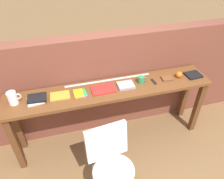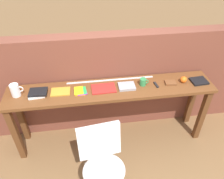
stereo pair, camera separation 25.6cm
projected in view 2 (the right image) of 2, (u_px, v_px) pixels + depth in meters
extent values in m
plane|color=brown|center=(115.00, 154.00, 2.91)|extent=(40.00, 40.00, 0.00)
cube|color=brown|center=(108.00, 83.00, 2.98)|extent=(6.00, 0.20, 1.42)
cube|color=brown|center=(111.00, 90.00, 2.62)|extent=(2.50, 0.44, 0.04)
cube|color=#5B341A|center=(16.00, 135.00, 2.64)|extent=(0.07, 0.07, 0.84)
cube|color=#5B341A|center=(202.00, 115.00, 2.90)|extent=(0.07, 0.07, 0.84)
cube|color=#5B341A|center=(21.00, 116.00, 2.89)|extent=(0.07, 0.07, 0.84)
cube|color=#5B341A|center=(191.00, 100.00, 3.15)|extent=(0.07, 0.07, 0.84)
ellipsoid|color=white|center=(104.00, 170.00, 2.23)|extent=(0.49, 0.47, 0.08)
cube|color=white|center=(99.00, 141.00, 2.22)|extent=(0.45, 0.16, 0.40)
cylinder|color=#B2B2B7|center=(87.00, 174.00, 2.46)|extent=(0.02, 0.02, 0.41)
cylinder|color=#B2B2B7|center=(115.00, 167.00, 2.53)|extent=(0.02, 0.02, 0.41)
cylinder|color=white|center=(15.00, 90.00, 2.46)|extent=(0.10, 0.10, 0.15)
cone|color=white|center=(12.00, 86.00, 2.38)|extent=(0.04, 0.03, 0.04)
torus|color=white|center=(20.00, 89.00, 2.46)|extent=(0.07, 0.01, 0.07)
cube|color=white|center=(37.00, 95.00, 2.50)|extent=(0.19, 0.15, 0.03)
cube|color=black|center=(38.00, 92.00, 2.49)|extent=(0.21, 0.16, 0.02)
cube|color=gold|center=(61.00, 92.00, 2.55)|extent=(0.22, 0.16, 0.02)
cube|color=orange|center=(80.00, 91.00, 2.56)|extent=(0.12, 0.17, 0.00)
cube|color=purple|center=(82.00, 91.00, 2.56)|extent=(0.13, 0.17, 0.00)
cube|color=green|center=(81.00, 91.00, 2.56)|extent=(0.13, 0.15, 0.00)
cube|color=yellow|center=(79.00, 90.00, 2.56)|extent=(0.11, 0.16, 0.00)
cube|color=red|center=(104.00, 88.00, 2.60)|extent=(0.29, 0.20, 0.02)
cube|color=#9E9EA3|center=(127.00, 86.00, 2.62)|extent=(0.20, 0.16, 0.03)
cylinder|color=#338C4C|center=(143.00, 82.00, 2.64)|extent=(0.08, 0.08, 0.09)
torus|color=#338C4C|center=(146.00, 82.00, 2.64)|extent=(0.06, 0.01, 0.06)
cube|color=black|center=(156.00, 85.00, 2.65)|extent=(0.04, 0.11, 0.02)
cube|color=brown|center=(170.00, 83.00, 2.68)|extent=(0.14, 0.11, 0.02)
sphere|color=orange|center=(184.00, 80.00, 2.69)|extent=(0.08, 0.08, 0.08)
cube|color=black|center=(199.00, 81.00, 2.71)|extent=(0.21, 0.18, 0.02)
cube|color=silver|center=(111.00, 80.00, 2.74)|extent=(1.09, 0.03, 0.00)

